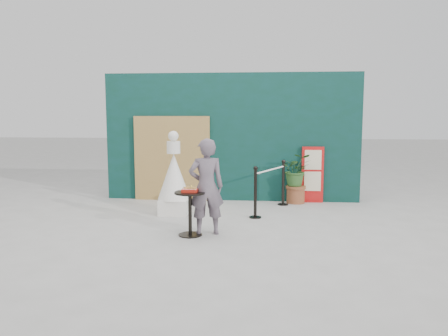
# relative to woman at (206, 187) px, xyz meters

# --- Properties ---
(ground) EXTENTS (60.00, 60.00, 0.00)m
(ground) POSITION_rel_woman_xyz_m (0.19, -0.03, -0.82)
(ground) COLOR #ADAAA5
(ground) RESTS_ON ground
(back_wall) EXTENTS (6.00, 0.30, 3.00)m
(back_wall) POSITION_rel_woman_xyz_m (0.19, 3.12, 0.68)
(back_wall) COLOR #0B3327
(back_wall) RESTS_ON ground
(bamboo_fence) EXTENTS (1.80, 0.08, 2.00)m
(bamboo_fence) POSITION_rel_woman_xyz_m (-1.21, 2.91, 0.18)
(bamboo_fence) COLOR tan
(bamboo_fence) RESTS_ON ground
(woman) EXTENTS (0.68, 0.53, 1.64)m
(woman) POSITION_rel_woman_xyz_m (0.00, 0.00, 0.00)
(woman) COLOR #665863
(woman) RESTS_ON ground
(menu_board) EXTENTS (0.50, 0.07, 1.30)m
(menu_board) POSITION_rel_woman_xyz_m (2.09, 2.92, -0.17)
(menu_board) COLOR red
(menu_board) RESTS_ON ground
(statue) EXTENTS (0.67, 0.67, 1.71)m
(statue) POSITION_rel_woman_xyz_m (-0.86, 1.46, -0.12)
(statue) COLOR white
(statue) RESTS_ON ground
(cafe_table) EXTENTS (0.52, 0.52, 0.75)m
(cafe_table) POSITION_rel_woman_xyz_m (-0.26, -0.12, -0.32)
(cafe_table) COLOR black
(cafe_table) RESTS_ON ground
(food_basket) EXTENTS (0.26, 0.19, 0.11)m
(food_basket) POSITION_rel_woman_xyz_m (-0.26, -0.11, -0.03)
(food_basket) COLOR red
(food_basket) RESTS_ON cafe_table
(planter) EXTENTS (0.68, 0.59, 1.16)m
(planter) POSITION_rel_woman_xyz_m (1.71, 2.82, -0.15)
(planter) COLOR brown
(planter) RESTS_ON ground
(stanchion_barrier) EXTENTS (0.84, 1.54, 1.03)m
(stanchion_barrier) POSITION_rel_woman_xyz_m (1.11, 1.91, -0.33)
(stanchion_barrier) COLOR black
(stanchion_barrier) RESTS_ON ground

